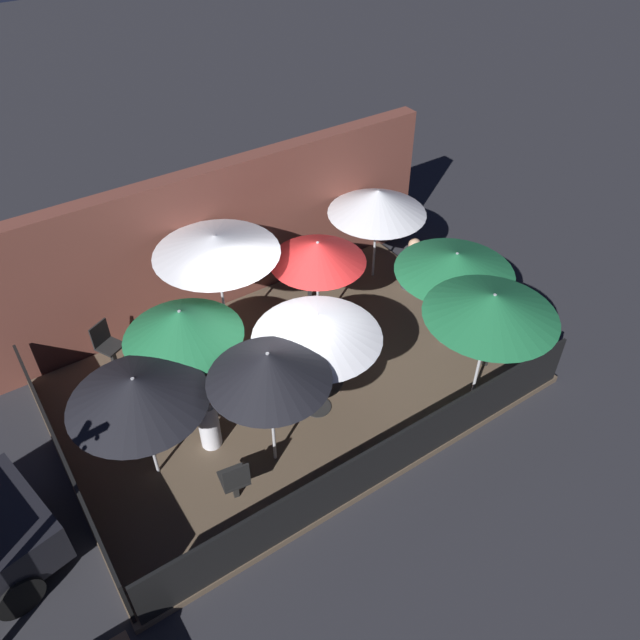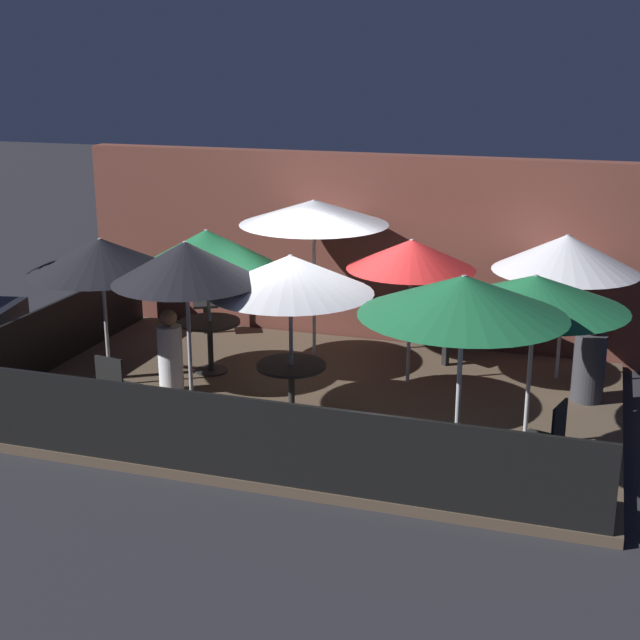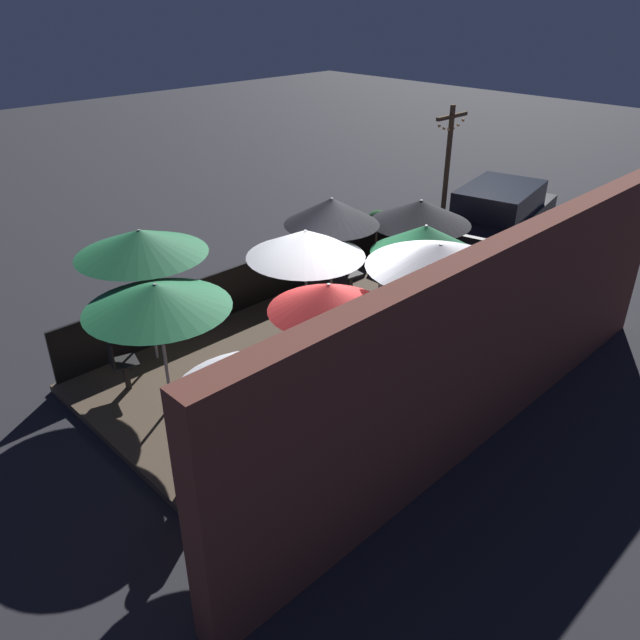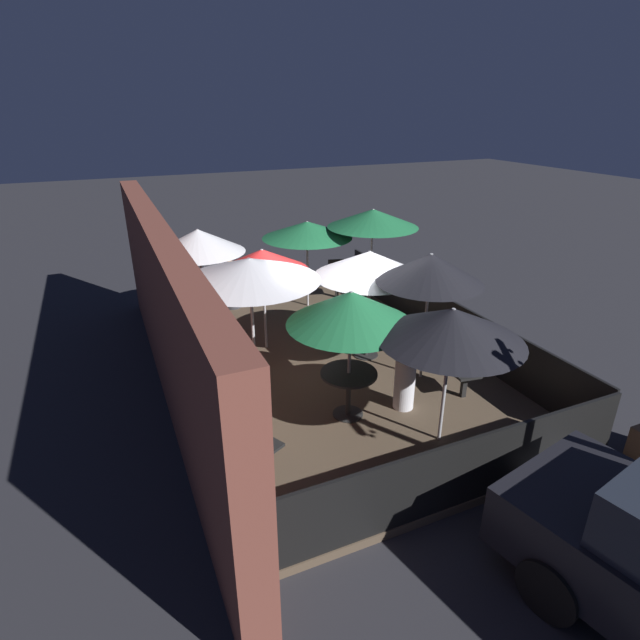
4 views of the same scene
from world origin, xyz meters
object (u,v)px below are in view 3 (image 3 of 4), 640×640
at_px(patio_umbrella_4, 256,375).
at_px(dining_table_0, 420,302).
at_px(patron_1, 198,451).
at_px(planter_box, 377,232).
at_px(patio_umbrella_2, 421,212).
at_px(dining_table_1, 306,312).
at_px(patio_umbrella_7, 141,242).
at_px(light_post, 447,173).
at_px(parked_car_0, 497,218).
at_px(patio_umbrella_6, 440,256).
at_px(patio_chair_3, 529,322).
at_px(patio_umbrella_8, 332,211).
at_px(patio_umbrella_5, 329,297).
at_px(patio_umbrella_3, 157,296).
at_px(patio_chair_1, 355,413).
at_px(patio_umbrella_1, 306,243).
at_px(patio_umbrella_0, 425,239).
at_px(patron_0, 387,288).
at_px(patio_chair_0, 348,271).

relative_size(patio_umbrella_4, dining_table_0, 2.35).
distance_m(patron_1, planter_box, 9.09).
distance_m(patio_umbrella_2, patron_1, 6.62).
height_order(patio_umbrella_4, dining_table_1, patio_umbrella_4).
relative_size(patio_umbrella_7, light_post, 0.67).
bearing_deg(parked_car_0, patron_1, -1.18).
distance_m(dining_table_0, dining_table_1, 2.09).
xyz_separation_m(patio_umbrella_6, patio_chair_3, (-2.07, 0.57, -1.68)).
xyz_separation_m(patio_umbrella_4, patio_umbrella_8, (-4.25, -2.99, 0.23)).
xyz_separation_m(patio_umbrella_5, dining_table_1, (-1.13, -1.67, -1.27)).
relative_size(patio_umbrella_3, parked_car_0, 0.47).
relative_size(patio_chair_1, parked_car_0, 0.21).
height_order(patio_umbrella_1, patron_1, patio_umbrella_1).
relative_size(patio_umbrella_5, patio_umbrella_6, 0.85).
distance_m(patio_umbrella_0, patron_0, 1.60).
bearing_deg(patio_umbrella_0, patio_umbrella_6, 43.50).
bearing_deg(patio_umbrella_6, patron_1, -8.95).
bearing_deg(patio_umbrella_2, patio_umbrella_4, 20.44).
relative_size(patio_umbrella_6, dining_table_0, 2.71).
height_order(patron_0, planter_box, patron_0).
height_order(patio_umbrella_6, dining_table_0, patio_umbrella_6).
xyz_separation_m(patio_umbrella_5, patio_umbrella_7, (1.17, -3.03, 0.31)).
xyz_separation_m(patio_chair_1, parked_car_0, (-8.05, -2.74, 0.22)).
bearing_deg(light_post, parked_car_0, 139.03).
bearing_deg(patio_umbrella_4, patron_0, -156.34).
height_order(patio_umbrella_4, parked_car_0, patio_umbrella_4).
relative_size(patio_umbrella_0, patio_chair_1, 2.24).
relative_size(patio_chair_1, patron_1, 0.79).
relative_size(patio_chair_0, light_post, 0.26).
bearing_deg(patio_chair_3, dining_table_0, -0.00).
distance_m(dining_table_1, parked_car_0, 6.52).
distance_m(dining_table_0, patron_0, 0.94).
distance_m(patio_umbrella_6, patio_umbrella_7, 4.65).
relative_size(patio_umbrella_4, light_post, 0.59).
bearing_deg(patio_chair_3, patio_umbrella_8, -4.73).
relative_size(patio_umbrella_2, dining_table_1, 2.38).
xyz_separation_m(patio_umbrella_1, patio_umbrella_2, (-2.79, 0.29, -0.02)).
distance_m(patio_umbrella_4, patio_umbrella_7, 3.94).
xyz_separation_m(patio_umbrella_1, patio_umbrella_6, (-0.48, 2.38, 0.34)).
relative_size(patio_umbrella_0, light_post, 0.60).
bearing_deg(dining_table_0, patron_1, 5.54).
bearing_deg(dining_table_1, parked_car_0, -178.77).
height_order(patio_umbrella_4, patio_umbrella_6, patio_umbrella_6).
bearing_deg(dining_table_1, patio_chair_1, 59.36).
height_order(patio_umbrella_3, patron_1, patio_umbrella_3).
distance_m(patio_umbrella_8, patio_chair_0, 1.81).
bearing_deg(patio_umbrella_0, dining_table_1, -36.34).
xyz_separation_m(patio_umbrella_1, patron_1, (3.54, 1.74, -1.35)).
xyz_separation_m(patio_umbrella_3, parked_car_0, (-9.41, -0.17, -1.15)).
distance_m(patio_umbrella_1, patio_umbrella_8, 1.26).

